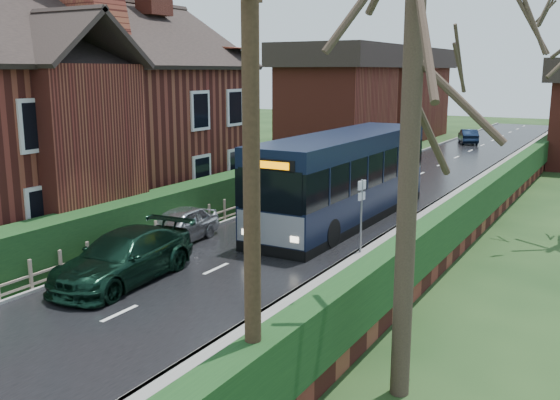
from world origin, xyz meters
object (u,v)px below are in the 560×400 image
Objects in this scene: bus at (344,179)px; car_green at (124,257)px; bus_stop_sign at (361,206)px; car_silver at (179,226)px; telegraph_pole at (252,219)px; brick_house at (72,108)px.

bus reaches higher than car_green.
bus_stop_sign is at bearing -58.95° from bus.
bus is at bearing 52.15° from car_silver.
car_green is at bearing -119.28° from bus_stop_sign.
bus is 4.55× the size of bus_stop_sign.
bus reaches higher than car_silver.
telegraph_pole is at bearing -37.68° from car_green.
telegraph_pole is (2.53, -10.37, 2.06)m from bus_stop_sign.
bus is (9.53, 4.62, -2.68)m from brick_house.
bus_stop_sign is (6.00, 1.62, 1.02)m from car_silver.
bus is at bearing 93.93° from telegraph_pole.
car_silver is 1.44× the size of bus_stop_sign.
telegraph_pole is at bearing -34.05° from brick_house.
brick_house reaches higher than bus_stop_sign.
bus is 6.78m from car_silver.
brick_house reaches higher than car_green.
bus is at bearing 132.63° from bus_stop_sign.
car_green is at bearing -78.15° from car_silver.
car_silver is 6.30m from bus_stop_sign.
brick_house is at bearing -153.88° from bus.
car_silver is (-3.60, -5.64, -1.09)m from bus.
telegraph_pole reaches higher than car_green.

